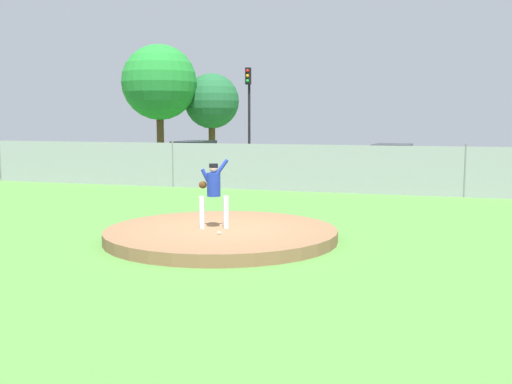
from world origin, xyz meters
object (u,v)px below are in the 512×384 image
traffic_cone_orange (140,172)px  traffic_light_near (249,102)px  parked_car_burgundy (392,164)px  baseball (219,233)px  pitcher_youth (213,189)px  parked_car_navy (194,159)px

traffic_cone_orange → traffic_light_near: size_ratio=0.10×
parked_car_burgundy → traffic_light_near: bearing=156.2°
baseball → traffic_light_near: (-5.34, 19.04, 3.48)m
parked_car_burgundy → pitcher_youth: bearing=-101.6°
traffic_light_near → baseball: bearing=-74.3°
parked_car_burgundy → traffic_cone_orange: size_ratio=8.33×
traffic_cone_orange → parked_car_burgundy: bearing=5.8°
baseball → traffic_light_near: bearing=105.7°
parked_car_burgundy → traffic_cone_orange: (-12.18, -1.25, -0.57)m
parked_car_burgundy → parked_car_navy: bearing=179.6°
pitcher_youth → parked_car_navy: size_ratio=0.40×
pitcher_youth → baseball: pitcher_youth is taller
parked_car_navy → traffic_cone_orange: parked_car_navy is taller
pitcher_youth → parked_car_burgundy: pitcher_youth is taller
pitcher_youth → baseball: (0.39, -0.67, -0.92)m
parked_car_navy → traffic_light_near: 4.90m
traffic_cone_orange → traffic_light_near: (4.17, 4.78, 3.54)m
pitcher_youth → traffic_cone_orange: 16.40m
parked_car_burgundy → traffic_cone_orange: bearing=-174.2°
pitcher_youth → traffic_cone_orange: bearing=123.9°
pitcher_youth → parked_car_navy: bearing=114.4°
pitcher_youth → parked_car_navy: pitcher_youth is taller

